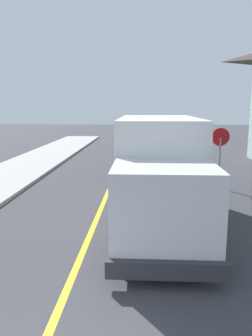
{
  "coord_description": "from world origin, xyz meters",
  "views": [
    {
      "loc": [
        1.49,
        -2.81,
        3.57
      ],
      "look_at": [
        0.86,
        8.49,
        1.4
      ],
      "focal_mm": 34.87,
      "sensor_mm": 36.0,
      "label": 1
    }
  ],
  "objects_px": {
    "box_truck": "(159,166)",
    "parked_car_near": "(153,162)",
    "parked_car_mid": "(153,147)",
    "stop_sign": "(220,146)"
  },
  "relations": [
    {
      "from": "stop_sign",
      "to": "box_truck",
      "type": "bearing_deg",
      "value": -122.55
    },
    {
      "from": "parked_car_mid",
      "to": "stop_sign",
      "type": "distance_m",
      "value": 8.42
    },
    {
      "from": "parked_car_mid",
      "to": "stop_sign",
      "type": "height_order",
      "value": "stop_sign"
    },
    {
      "from": "box_truck",
      "to": "parked_car_mid",
      "type": "bearing_deg",
      "value": 89.21
    },
    {
      "from": "parked_car_near",
      "to": "stop_sign",
      "type": "distance_m",
      "value": 3.66
    },
    {
      "from": "box_truck",
      "to": "stop_sign",
      "type": "relative_size",
      "value": 2.71
    },
    {
      "from": "parked_car_mid",
      "to": "stop_sign",
      "type": "xyz_separation_m",
      "value": [
        2.65,
        -7.92,
        1.06
      ]
    },
    {
      "from": "parked_car_near",
      "to": "parked_car_mid",
      "type": "distance_m",
      "value": 5.82
    },
    {
      "from": "box_truck",
      "to": "parked_car_near",
      "type": "bearing_deg",
      "value": 89.83
    },
    {
      "from": "stop_sign",
      "to": "parked_car_mid",
      "type": "bearing_deg",
      "value": 108.51
    }
  ]
}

